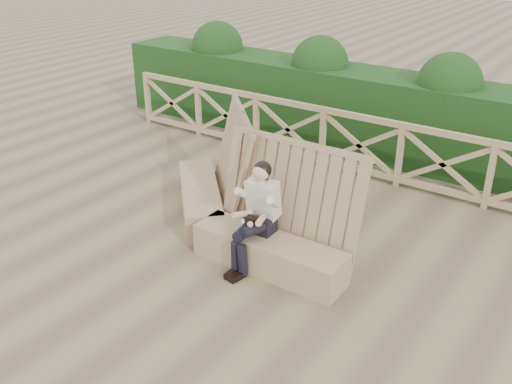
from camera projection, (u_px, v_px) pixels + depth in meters
The scene contains 5 objects.
ground at pixel (235, 265), 7.30m from camera, with size 60.00×60.00×0.00m, color brown.
bench at pixel (237, 211), 7.82m from camera, with size 3.62×2.04×1.57m.
woman at pixel (257, 212), 7.05m from camera, with size 0.40×0.84×1.38m.
guardrail at pixel (359, 145), 9.64m from camera, with size 10.10×0.09×1.10m.
hedge at pixel (389, 116), 10.44m from camera, with size 12.00×1.20×1.50m, color black.
Camera 1 is at (3.78, -4.90, 4.00)m, focal length 40.00 mm.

